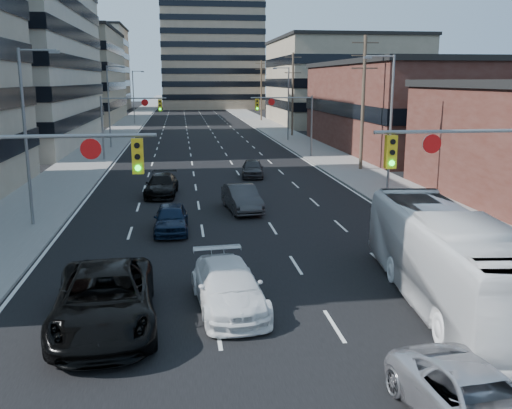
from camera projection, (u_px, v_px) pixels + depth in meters
The scene contains 28 objects.
road_surface at pixel (192, 112), 137.51m from camera, with size 18.00×300.00×0.02m, color black.
sidewalk_left at pixel (143, 112), 136.02m from camera, with size 5.00×300.00×0.15m, color slate.
sidewalk_right at pixel (239, 111), 138.96m from camera, with size 5.00×300.00×0.15m, color slate.
office_left_far at pixel (61, 77), 103.68m from camera, with size 20.00×30.00×16.00m, color gray.
storefront_right_mid at pixel (427, 108), 62.14m from camera, with size 20.00×30.00×9.00m, color #472119.
office_right_far at pixel (341, 83), 98.53m from camera, with size 22.00×28.00×14.00m, color gray.
bg_block_left at pixel (76, 70), 141.48m from camera, with size 24.00×24.00×20.00m, color #ADA089.
bg_block_right at pixel (321, 86), 140.32m from camera, with size 22.00×22.00×12.00m, color gray.
signal_near_left at pixel (28, 185), 17.48m from camera, with size 6.59×0.33×6.00m.
signal_near_right at pixel (484, 174), 19.38m from camera, with size 6.59×0.33×6.00m.
signal_far_left at pixel (127, 115), 53.28m from camera, with size 6.09×0.33×6.00m.
signal_far_right at pixel (288, 113), 55.25m from camera, with size 6.09×0.33×6.00m.
utility_pole_block at pixel (363, 101), 46.80m from camera, with size 2.20×0.28×11.00m.
utility_pole_midblock at pixel (293, 93), 75.85m from camera, with size 2.20×0.28×11.00m.
utility_pole_distant at pixel (261, 89), 104.91m from camera, with size 2.20×0.28×11.00m.
streetlight_left_near at pixel (28, 129), 28.58m from camera, with size 2.03×0.22×9.00m.
streetlight_left_mid at pixel (110, 102), 62.47m from camera, with size 2.03×0.22×9.00m.
streetlight_left_far at pixel (134, 95), 96.37m from camera, with size 2.03×0.22×9.00m.
streetlight_right_near at pixel (389, 119), 36.06m from camera, with size 2.03×0.22×9.00m.
streetlight_right_far at pixel (287, 100), 69.96m from camera, with size 2.03×0.22×9.00m.
black_pickup at pixel (105, 300), 17.39m from camera, with size 3.02×6.55×1.82m, color black.
white_van at pixel (228, 287), 18.91m from camera, with size 2.11×5.18×1.50m, color white.
silver_suv at pixel (478, 404), 12.18m from camera, with size 2.27×4.92×1.37m, color silver.
transit_bus at pixel (448, 259), 19.04m from camera, with size 2.69×11.49×3.20m, color white.
sedan_blue at pixel (171, 218), 28.46m from camera, with size 1.66×4.14×1.41m, color black.
sedan_grey_center at pixel (242, 198), 33.03m from camera, with size 1.60×4.58×1.51m, color #2C2D2F.
sedan_black_far at pixel (162, 185), 37.45m from camera, with size 1.97×4.84×1.40m, color black.
sedan_grey_right at pixel (253, 168), 44.69m from camera, with size 1.63×4.05×1.38m, color #2E2E31.
Camera 1 is at (-2.75, -9.97, 7.47)m, focal length 40.00 mm.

